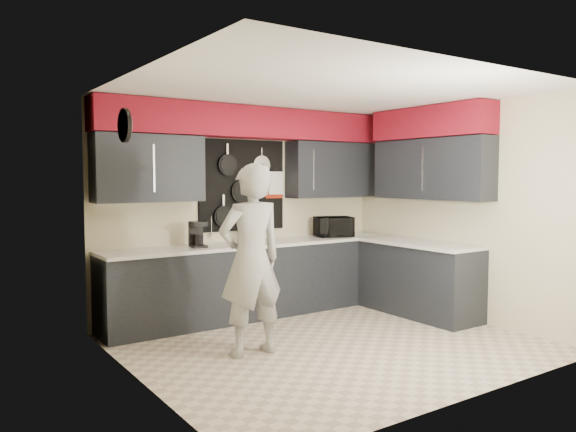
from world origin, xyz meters
TOP-DOWN VIEW (x-y plane):
  - ground at (0.00, 0.00)m, footprint 4.00×4.00m
  - back_wall_assembly at (0.01, 1.60)m, footprint 4.00×0.36m
  - right_wall_assembly at (1.85, 0.26)m, footprint 0.36×3.50m
  - left_wall_assembly at (-1.99, 0.02)m, footprint 0.05×3.50m
  - base_cabinets at (0.49, 1.13)m, footprint 3.95×2.20m
  - microwave at (1.20, 1.44)m, footprint 0.57×0.47m
  - knife_block at (-0.04, 1.42)m, footprint 0.14×0.14m
  - utensil_crock at (-0.10, 1.50)m, footprint 0.12×0.12m
  - coffee_maker at (-0.83, 1.41)m, footprint 0.18×0.22m
  - person at (-0.85, 0.16)m, footprint 0.68×0.45m

SIDE VIEW (x-z plane):
  - ground at x=0.00m, z-range 0.00..0.00m
  - base_cabinets at x=0.49m, z-range 0.00..0.92m
  - person at x=-0.85m, z-range 0.00..1.86m
  - utensil_crock at x=-0.10m, z-range 0.92..1.08m
  - knife_block at x=-0.04m, z-range 0.92..1.16m
  - microwave at x=1.20m, z-range 0.92..1.19m
  - coffee_maker at x=-0.83m, z-range 0.93..1.23m
  - left_wall_assembly at x=-1.99m, z-range 0.03..2.63m
  - right_wall_assembly at x=1.85m, z-range 0.64..3.24m
  - back_wall_assembly at x=0.01m, z-range 0.71..3.31m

